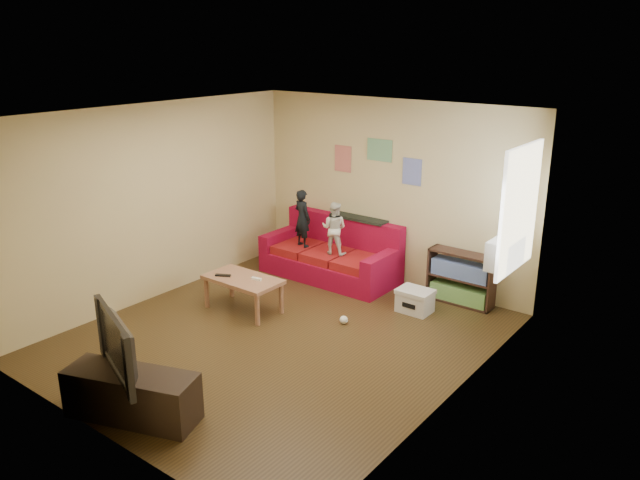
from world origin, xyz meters
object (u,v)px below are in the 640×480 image
Objects in this scene: sofa at (333,257)px; tv_stand at (132,395)px; bookshelf at (461,281)px; child_b at (334,228)px; television at (126,343)px; child_a at (302,218)px; file_box at (415,300)px; coffee_table at (243,282)px.

sofa is 4.28m from tv_stand.
bookshelf is (2.02, 0.23, 0.02)m from sofa.
sofa reaches higher than tv_stand.
child_b is 0.72× the size of television.
child_a is at bearing 86.40° from tv_stand.
child_b is at bearing 78.29° from tv_stand.
file_box is (-0.35, -0.63, -0.17)m from bookshelf.
television is at bearing 82.93° from child_b.
child_b is 4.09m from television.
coffee_table is at bearing -143.84° from file_box.
bookshelf is (2.21, 1.99, -0.07)m from coffee_table.
child_a reaches higher than tv_stand.
tv_stand is at bearing -80.43° from sofa.
child_a reaches higher than file_box.
bookshelf is 0.84× the size of television.
child_b is at bearing 78.01° from coffee_table.
child_a is (-0.45, -0.17, 0.57)m from sofa.
coffee_table is 2.65m from television.
sofa is 0.57m from child_b.
tv_stand is (-0.95, -3.81, 0.08)m from file_box.
bookshelf is 4.66m from television.
coffee_table is at bearing 112.31° from child_a.
file_box is at bearing -13.68° from sofa.
child_a is 0.60m from child_b.
sofa is 2.00× the size of coffee_table.
tv_stand is 1.18× the size of television.
child_a is 1.12× the size of child_b.
sofa is 1.78m from coffee_table.
coffee_table is 2.27× the size of file_box.
sofa is at bearing -173.53° from bookshelf.
sofa is 1.61× the size of tv_stand.
file_box is 0.42× the size of television.
child_a is 2.56m from bookshelf.
child_a is at bearing 173.69° from file_box.
sofa is at bearing 83.84° from coffee_table.
television is (0.00, 0.00, 0.56)m from tv_stand.
tv_stand is at bearing -106.37° from bookshelf.
file_box is at bearing 56.31° from tv_stand.
tv_stand is (1.16, -4.05, -0.64)m from child_a.
child_a is 2.25m from file_box.
child_a is 0.69× the size of tv_stand.
child_a is 4.26m from tv_stand.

